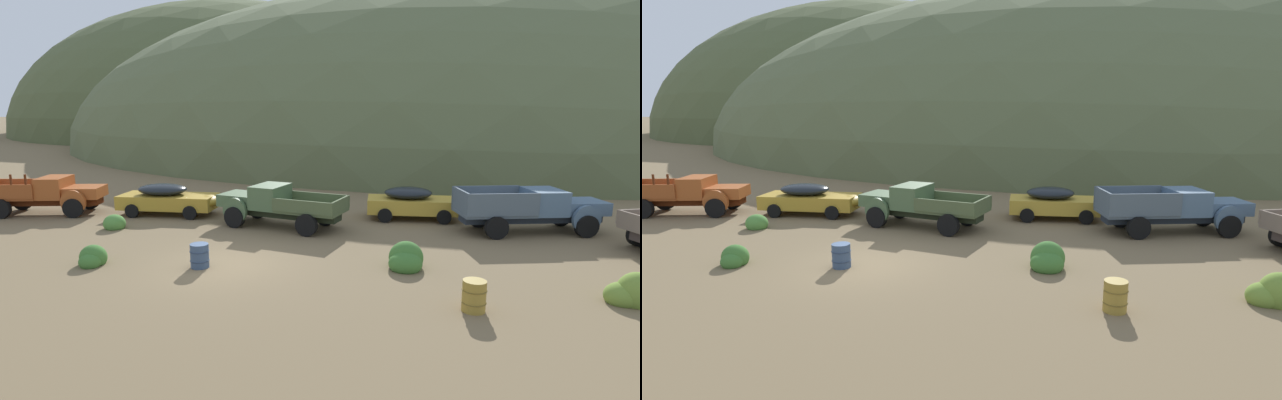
# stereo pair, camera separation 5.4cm
# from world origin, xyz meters

# --- Properties ---
(ground_plane) EXTENTS (300.00, 300.00, 0.00)m
(ground_plane) POSITION_xyz_m (0.00, 0.00, 0.00)
(ground_plane) COLOR brown
(hill_center) EXTENTS (79.71, 85.79, 48.38)m
(hill_center) POSITION_xyz_m (-25.50, 84.44, 0.00)
(hill_center) COLOR #4C5633
(hill_center) RESTS_ON ground
(hill_far_right) EXTENTS (100.87, 89.50, 40.30)m
(hill_far_right) POSITION_xyz_m (12.68, 58.86, 0.00)
(hill_far_right) COLOR #56603D
(hill_far_right) RESTS_ON ground
(truck_oxide_orange) EXTENTS (5.93, 3.08, 2.16)m
(truck_oxide_orange) POSITION_xyz_m (-11.19, 6.64, 0.99)
(truck_oxide_orange) COLOR #51220D
(truck_oxide_orange) RESTS_ON ground
(car_mustard) EXTENTS (5.07, 2.10, 1.57)m
(car_mustard) POSITION_xyz_m (-5.21, 7.27, 0.82)
(car_mustard) COLOR #B28928
(car_mustard) RESTS_ON ground
(truck_weathered_green) EXTENTS (6.18, 3.54, 1.89)m
(truck_weathered_green) POSITION_xyz_m (0.34, 5.77, 0.99)
(truck_weathered_green) COLOR #232B1B
(truck_weathered_green) RESTS_ON ground
(car_faded_yellow) EXTENTS (4.68, 2.11, 1.57)m
(car_faded_yellow) POSITION_xyz_m (6.93, 8.05, 0.82)
(car_faded_yellow) COLOR gold
(car_faded_yellow) RESTS_ON ground
(truck_chalk_blue) EXTENTS (6.59, 3.29, 1.91)m
(truck_chalk_blue) POSITION_xyz_m (12.11, 6.31, 1.02)
(truck_chalk_blue) COLOR #262D39
(truck_chalk_blue) RESTS_ON ground
(oil_drum_foreground) EXTENTS (0.68, 0.68, 0.87)m
(oil_drum_foreground) POSITION_xyz_m (8.00, -2.75, 0.44)
(oil_drum_foreground) COLOR olive
(oil_drum_foreground) RESTS_ON ground
(oil_drum_by_truck) EXTENTS (0.67, 0.67, 0.83)m
(oil_drum_by_truck) POSITION_xyz_m (-0.75, -0.32, 0.42)
(oil_drum_by_truck) COLOR #384C6B
(oil_drum_by_truck) RESTS_ON ground
(bush_near_barrel) EXTENTS (1.19, 1.42, 1.16)m
(bush_near_barrel) POSITION_xyz_m (6.26, 0.62, 0.28)
(bush_near_barrel) COLOR #3D702D
(bush_near_barrel) RESTS_ON ground
(bush_front_left) EXTENTS (1.40, 0.99, 1.20)m
(bush_front_left) POSITION_xyz_m (12.49, -1.61, 0.29)
(bush_front_left) COLOR olive
(bush_front_left) RESTS_ON ground
(bush_back_edge) EXTENTS (0.95, 1.07, 0.88)m
(bush_back_edge) POSITION_xyz_m (-4.58, -0.59, 0.22)
(bush_back_edge) COLOR #3D702D
(bush_back_edge) RESTS_ON ground
(bush_between_trucks) EXTENTS (1.00, 0.90, 0.82)m
(bush_between_trucks) POSITION_xyz_m (-6.56, 4.23, 0.22)
(bush_between_trucks) COLOR #4C8438
(bush_between_trucks) RESTS_ON ground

